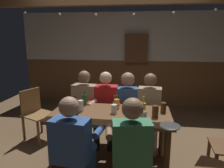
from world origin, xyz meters
TOP-DOWN VIEW (x-y plane):
  - ground_plane at (0.00, 0.00)m, footprint 6.83×6.83m
  - back_wall_upper at (0.00, 2.91)m, footprint 5.40×0.12m
  - back_wall_wainscot at (0.00, 2.91)m, footprint 5.40×0.12m
  - dining_table at (0.00, 0.09)m, footprint 1.62×0.81m
  - person_0 at (-0.56, 0.72)m, footprint 0.58×0.55m
  - person_1 at (-0.18, 0.72)m, footprint 0.55×0.53m
  - person_2 at (0.19, 0.71)m, footprint 0.51×0.53m
  - person_3 at (0.54, 0.71)m, footprint 0.54×0.56m
  - person_4 at (-0.31, -0.55)m, footprint 0.58×0.57m
  - person_5 at (0.31, -0.55)m, footprint 0.57×0.57m
  - chair_empty_near_left at (-1.42, 0.72)m, footprint 0.58×0.58m
  - table_candle at (-0.55, -0.02)m, footprint 0.04×0.04m
  - condiment_caddy at (0.30, 0.39)m, footprint 0.14×0.10m
  - plate_0 at (0.74, -0.25)m, footprint 0.23×0.23m
  - bottle_0 at (0.04, 0.40)m, footprint 0.06×0.06m
  - bottle_1 at (-0.44, -0.03)m, footprint 0.06×0.06m
  - bottle_2 at (-0.44, 0.38)m, footprint 0.06×0.06m
  - bottle_3 at (0.44, 0.13)m, footprint 0.07×0.07m
  - pint_glass_0 at (0.44, -0.11)m, footprint 0.08×0.08m
  - pint_glass_1 at (0.71, 0.22)m, footprint 0.08×0.08m
  - pint_glass_2 at (0.06, 0.29)m, footprint 0.08×0.08m
  - pint_glass_3 at (-0.42, 0.12)m, footprint 0.07×0.07m
  - pint_glass_4 at (0.59, 0.04)m, footprint 0.08×0.08m
  - pint_glass_5 at (0.27, 0.10)m, footprint 0.06×0.06m
  - pint_glass_6 at (-0.55, -0.18)m, footprint 0.07×0.07m
  - pint_glass_7 at (0.05, 0.10)m, footprint 0.08×0.08m
  - wall_dart_cabinet at (0.26, 2.78)m, footprint 0.56×0.15m
  - string_lights at (-0.00, 0.53)m, footprint 3.82×0.04m

SIDE VIEW (x-z plane):
  - ground_plane at x=0.00m, z-range 0.00..0.00m
  - chair_empty_near_left at x=-1.42m, z-range 0.04..0.92m
  - back_wall_wainscot at x=0.00m, z-range 0.00..1.17m
  - dining_table at x=0.00m, z-range 0.26..1.03m
  - person_4 at x=-0.31m, z-range 0.07..1.25m
  - person_3 at x=0.54m, z-range 0.06..1.26m
  - person_5 at x=0.31m, z-range 0.07..1.26m
  - person_1 at x=-0.18m, z-range 0.06..1.28m
  - person_2 at x=0.19m, z-range 0.06..1.28m
  - person_0 at x=-0.56m, z-range 0.06..1.28m
  - plate_0 at x=0.74m, z-range 0.77..0.78m
  - condiment_caddy at x=0.30m, z-range 0.77..0.82m
  - table_candle at x=-0.55m, z-range 0.77..0.85m
  - pint_glass_0 at x=0.44m, z-range 0.77..0.88m
  - pint_glass_7 at x=0.05m, z-range 0.77..0.89m
  - pint_glass_5 at x=0.27m, z-range 0.77..0.90m
  - pint_glass_1 at x=0.71m, z-range 0.77..0.90m
  - pint_glass_2 at x=0.06m, z-range 0.77..0.91m
  - pint_glass_6 at x=-0.55m, z-range 0.77..0.91m
  - pint_glass_4 at x=0.59m, z-range 0.77..0.92m
  - pint_glass_3 at x=-0.42m, z-range 0.77..0.92m
  - bottle_3 at x=0.44m, z-range 0.73..0.97m
  - bottle_2 at x=-0.44m, z-range 0.74..0.96m
  - bottle_0 at x=0.04m, z-range 0.74..0.96m
  - bottle_1 at x=-0.44m, z-range 0.75..1.00m
  - wall_dart_cabinet at x=0.26m, z-range 1.14..1.84m
  - back_wall_upper at x=0.00m, z-range 1.17..2.37m
  - string_lights at x=0.00m, z-range 2.06..2.18m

